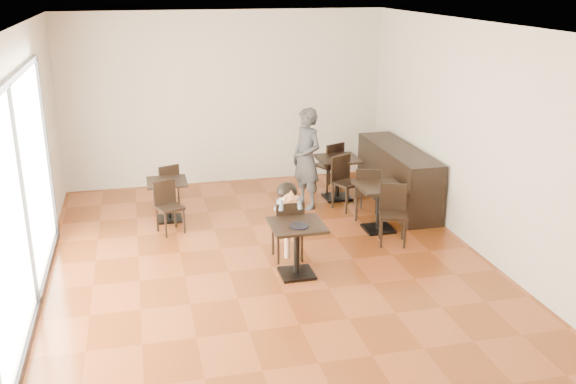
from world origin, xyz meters
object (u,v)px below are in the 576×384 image
object	(u,v)px
child_chair	(287,229)
cafe_table_back	(337,178)
chair_left_a	(166,186)
adult_patron	(307,159)
chair_mid_a	(367,192)
child_table	(297,250)
chair_back_b	(347,183)
cafe_table_left	(168,200)
chair_left_b	(170,208)
child	(287,222)
cafe_table_mid	(379,208)
chair_mid_b	(393,216)
chair_back_a	(328,166)

from	to	relation	value
child_chair	cafe_table_back	distance (m)	2.70
chair_left_a	adult_patron	bearing A→B (deg)	146.52
adult_patron	chair_mid_a	size ratio (longest dim) A/B	1.96
chair_left_a	child_table	bearing A→B (deg)	94.94
child_chair	adult_patron	world-z (taller)	adult_patron
adult_patron	chair_back_b	world-z (taller)	adult_patron
child_chair	chair_left_a	size ratio (longest dim) A/B	1.10
child_chair	adult_patron	size ratio (longest dim) A/B	0.51
chair_mid_a	adult_patron	bearing A→B (deg)	-23.05
cafe_table_left	chair_left_b	bearing A→B (deg)	-90.00
chair_left_a	chair_back_b	bearing A→B (deg)	144.34
child_table	cafe_table_back	size ratio (longest dim) A/B	0.97
child	chair_left_b	distance (m)	2.04
cafe_table_mid	chair_left_b	bearing A→B (deg)	168.34
cafe_table_left	chair_left_b	size ratio (longest dim) A/B	0.83
child_table	chair_left_a	world-z (taller)	chair_left_a
child	adult_patron	world-z (taller)	adult_patron
child_table	chair_left_b	size ratio (longest dim) A/B	0.91
cafe_table_mid	chair_mid_b	distance (m)	0.55
child_chair	chair_left_b	world-z (taller)	child_chair
child_chair	adult_patron	xyz separation A→B (m)	(0.80, 1.98, 0.42)
cafe_table_mid	chair_mid_a	bearing A→B (deg)	90.00
child_chair	cafe_table_left	xyz separation A→B (m)	(-1.53, 1.90, -0.11)
cafe_table_mid	chair_back_b	size ratio (longest dim) A/B	0.81
chair_left_b	chair_back_a	distance (m)	3.33
cafe_table_mid	cafe_table_left	world-z (taller)	cafe_table_mid
child_chair	chair_back_b	bearing A→B (deg)	-130.10
cafe_table_back	chair_back_b	bearing A→B (deg)	-90.00
chair_back_b	chair_mid_b	bearing A→B (deg)	-107.42
child	chair_back_b	bearing A→B (deg)	49.90
chair_mid_b	chair_back_b	bearing A→B (deg)	114.82
cafe_table_mid	chair_back_b	distance (m)	1.05
chair_back_b	cafe_table_left	bearing A→B (deg)	152.96
chair_back_a	child	bearing A→B (deg)	39.01
cafe_table_mid	chair_mid_a	distance (m)	0.55
chair_mid_a	chair_left_b	bearing A→B (deg)	16.62
cafe_table_left	cafe_table_back	xyz separation A→B (m)	(2.98, 0.38, 0.04)
chair_mid_b	chair_left_b	distance (m)	3.38
child	chair_left_a	xyz separation A→B (m)	(-1.53, 2.45, -0.15)
chair_mid_b	chair_back_b	size ratio (longest dim) A/B	0.97
child	chair_mid_a	size ratio (longest dim) A/B	1.26
cafe_table_mid	cafe_table_left	distance (m)	3.38
child	adult_patron	xyz separation A→B (m)	(0.80, 1.98, 0.31)
child_table	chair_left_b	xyz separation A→B (m)	(-1.53, 1.90, 0.04)
chair_mid_b	chair_back_b	distance (m)	1.59
child_chair	chair_left_a	xyz separation A→B (m)	(-1.53, 2.45, -0.04)
child	cafe_table_back	distance (m)	2.71
chair_mid_a	chair_back_a	distance (m)	1.59
cafe_table_left	chair_left_b	xyz separation A→B (m)	(0.00, -0.55, 0.07)
chair_mid_a	chair_left_a	distance (m)	3.38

